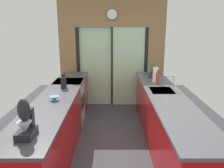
# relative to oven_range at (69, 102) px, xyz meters

# --- Properties ---
(ground_plane) EXTENTS (5.04, 7.60, 0.02)m
(ground_plane) POSITION_rel_oven_range_xyz_m (0.91, -0.65, -0.47)
(ground_plane) COLOR #38383D
(back_wall_unit) EXTENTS (2.64, 0.12, 2.70)m
(back_wall_unit) POSITION_rel_oven_range_xyz_m (0.91, 1.15, 1.07)
(back_wall_unit) COLOR olive
(back_wall_unit) RESTS_ON ground_plane
(left_counter_run) EXTENTS (0.62, 3.80, 0.92)m
(left_counter_run) POSITION_rel_oven_range_xyz_m (-0.00, -1.12, 0.01)
(left_counter_run) COLOR #AD0C0F
(left_counter_run) RESTS_ON ground_plane
(right_counter_run) EXTENTS (0.62, 3.80, 0.92)m
(right_counter_run) POSITION_rel_oven_range_xyz_m (1.82, -0.95, 0.01)
(right_counter_run) COLOR #AD0C0F
(right_counter_run) RESTS_ON ground_plane
(sink_faucet) EXTENTS (0.19, 0.02, 0.27)m
(sink_faucet) POSITION_rel_oven_range_xyz_m (1.97, -0.70, 0.65)
(sink_faucet) COLOR #B7BABC
(sink_faucet) RESTS_ON right_counter_run
(oven_range) EXTENTS (0.60, 0.60, 0.92)m
(oven_range) POSITION_rel_oven_range_xyz_m (0.00, 0.00, 0.00)
(oven_range) COLOR #B7BABC
(oven_range) RESTS_ON ground_plane
(mixing_bowl) EXTENTS (0.15, 0.15, 0.07)m
(mixing_bowl) POSITION_rel_oven_range_xyz_m (0.02, -1.27, 0.50)
(mixing_bowl) COLOR teal
(mixing_bowl) RESTS_ON left_counter_run
(knife_block) EXTENTS (0.08, 0.14, 0.28)m
(knife_block) POSITION_rel_oven_range_xyz_m (0.02, -0.56, 0.57)
(knife_block) COLOR black
(knife_block) RESTS_ON left_counter_run
(stand_mixer) EXTENTS (0.17, 0.27, 0.42)m
(stand_mixer) POSITION_rel_oven_range_xyz_m (0.02, -2.45, 0.63)
(stand_mixer) COLOR black
(stand_mixer) RESTS_ON left_counter_run
(kettle) EXTENTS (0.26, 0.18, 0.20)m
(kettle) POSITION_rel_oven_range_xyz_m (1.80, 0.31, 0.55)
(kettle) COLOR black
(kettle) RESTS_ON right_counter_run
(soap_bottle_near) EXTENTS (0.06, 0.06, 0.27)m
(soap_bottle_near) POSITION_rel_oven_range_xyz_m (1.80, -0.27, 0.58)
(soap_bottle_near) COLOR #B23D2D
(soap_bottle_near) RESTS_ON right_counter_run
(soap_bottle_far) EXTENTS (0.05, 0.05, 0.29)m
(soap_bottle_far) POSITION_rel_oven_range_xyz_m (1.80, 0.84, 0.59)
(soap_bottle_far) COLOR #339E56
(soap_bottle_far) RESTS_ON right_counter_run
(paper_towel_roll) EXTENTS (0.13, 0.13, 0.32)m
(paper_towel_roll) POSITION_rel_oven_range_xyz_m (1.80, -0.05, 0.61)
(paper_towel_roll) COLOR #B7BABC
(paper_towel_roll) RESTS_ON right_counter_run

